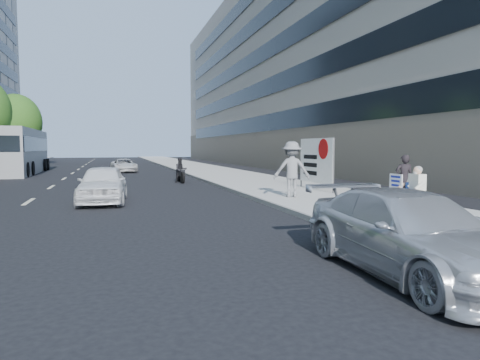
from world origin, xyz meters
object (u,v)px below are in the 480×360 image
object	(u,v)px
seated_protester	(412,187)
protest_banner	(316,161)
pedestrian_woman	(404,178)
white_sedan_near	(103,184)
motorcycle	(181,171)
white_sedan_far	(124,165)
bus	(19,152)
jogger	(292,169)
parked_sedan	(410,233)

from	to	relation	value
seated_protester	protest_banner	world-z (taller)	protest_banner
pedestrian_woman	white_sedan_near	distance (m)	10.43
protest_banner	white_sedan_near	distance (m)	8.75
white_sedan_near	motorcycle	distance (m)	8.88
white_sedan_far	motorcycle	size ratio (longest dim) A/B	1.86
white_sedan_near	seated_protester	bearing A→B (deg)	-32.99
protest_banner	bus	distance (m)	24.08
jogger	parked_sedan	bearing A→B (deg)	94.99
jogger	motorcycle	bearing A→B (deg)	-57.41
parked_sedan	motorcycle	world-z (taller)	motorcycle
pedestrian_woman	white_sedan_near	size ratio (longest dim) A/B	0.40
parked_sedan	bus	size ratio (longest dim) A/B	0.37
protest_banner	white_sedan_near	world-z (taller)	protest_banner
white_sedan_near	parked_sedan	bearing A→B (deg)	-61.90
pedestrian_woman	white_sedan_near	bearing A→B (deg)	1.22
jogger	bus	size ratio (longest dim) A/B	0.17
pedestrian_woman	motorcycle	xyz separation A→B (m)	(-5.71, 11.72, -0.30)
parked_sedan	white_sedan_near	distance (m)	11.44
pedestrian_woman	bus	world-z (taller)	bus
seated_protester	white_sedan_far	size ratio (longest dim) A/B	0.34
jogger	pedestrian_woman	distance (m)	3.85
protest_banner	white_sedan_far	distance (m)	20.18
jogger	white_sedan_near	size ratio (longest dim) A/B	0.52
jogger	white_sedan_far	world-z (taller)	jogger
white_sedan_far	seated_protester	bearing A→B (deg)	-80.74
white_sedan_near	bus	bearing A→B (deg)	111.77
white_sedan_near	white_sedan_far	bearing A→B (deg)	90.18
white_sedan_far	bus	size ratio (longest dim) A/B	0.32
parked_sedan	white_sedan_far	distance (m)	30.02
protest_banner	parked_sedan	world-z (taller)	protest_banner
white_sedan_near	bus	distance (m)	20.51
parked_sedan	protest_banner	bearing A→B (deg)	71.15
seated_protester	pedestrian_woman	distance (m)	2.78
white_sedan_near	pedestrian_woman	bearing A→B (deg)	-17.55
protest_banner	parked_sedan	bearing A→B (deg)	-109.73
motorcycle	bus	distance (m)	15.54
motorcycle	protest_banner	bearing A→B (deg)	-62.20
parked_sedan	jogger	bearing A→B (deg)	78.80
seated_protester	white_sedan_far	xyz separation A→B (m)	(-6.96, 25.51, -0.34)
seated_protester	protest_banner	bearing A→B (deg)	85.72
white_sedan_far	pedestrian_woman	bearing A→B (deg)	-75.89
bus	white_sedan_far	bearing A→B (deg)	-1.73
white_sedan_near	white_sedan_far	world-z (taller)	white_sedan_near
pedestrian_woman	bus	xyz separation A→B (m)	(-16.04, 23.28, 0.70)
white_sedan_far	motorcycle	bearing A→B (deg)	-82.39
protest_banner	white_sedan_far	size ratio (longest dim) A/B	0.80
pedestrian_woman	white_sedan_far	size ratio (longest dim) A/B	0.41
white_sedan_far	bus	world-z (taller)	bus
jogger	bus	world-z (taller)	bus
pedestrian_woman	protest_banner	distance (m)	4.60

